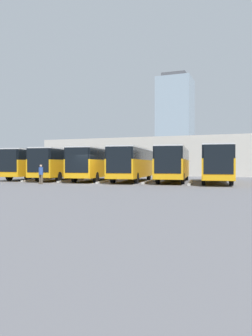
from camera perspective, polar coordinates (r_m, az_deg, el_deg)
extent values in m
plane|color=#5B5B60|center=(28.27, -6.05, -2.76)|extent=(600.00, 600.00, 0.00)
cube|color=orange|center=(30.33, 15.36, -0.12)|extent=(3.84, 11.02, 1.67)
cube|color=black|center=(30.34, 15.37, 2.42)|extent=(3.79, 10.85, 1.02)
cube|color=black|center=(24.92, 15.81, 1.47)|extent=(2.12, 0.32, 2.19)
cube|color=orange|center=(24.93, 15.80, -1.69)|extent=(2.29, 0.37, 0.40)
cube|color=silver|center=(30.36, 15.37, 3.50)|extent=(3.69, 10.58, 0.12)
cylinder|color=black|center=(27.07, 17.85, -1.91)|extent=(0.43, 1.00, 0.97)
cylinder|color=black|center=(26.99, 13.36, -1.90)|extent=(0.43, 1.00, 0.97)
cylinder|color=black|center=(33.74, 16.96, -1.41)|extent=(0.43, 1.00, 0.97)
cylinder|color=black|center=(33.67, 13.35, -1.40)|extent=(0.43, 1.00, 0.97)
cube|color=#B2B2AD|center=(29.03, 11.16, -2.53)|extent=(1.08, 6.30, 0.15)
cube|color=orange|center=(31.46, 8.29, -0.08)|extent=(3.84, 11.02, 1.67)
cube|color=black|center=(31.47, 8.29, 2.37)|extent=(3.79, 10.85, 1.02)
cube|color=black|center=(26.07, 7.24, 1.45)|extent=(2.12, 0.32, 2.19)
cube|color=orange|center=(26.08, 7.24, -1.57)|extent=(2.29, 0.37, 0.40)
cube|color=silver|center=(31.49, 8.29, 3.41)|extent=(3.69, 10.58, 0.12)
cylinder|color=black|center=(28.06, 9.84, -1.80)|extent=(0.43, 1.00, 0.97)
cylinder|color=black|center=(28.27, 5.55, -1.77)|extent=(0.43, 1.00, 0.97)
cylinder|color=black|center=(34.74, 10.52, -1.33)|extent=(0.43, 1.00, 0.97)
cylinder|color=black|center=(34.91, 7.04, -1.32)|extent=(0.43, 1.00, 0.97)
cube|color=#B2B2AD|center=(30.44, 3.99, -2.37)|extent=(1.08, 6.30, 0.15)
cube|color=orange|center=(32.00, 1.15, -0.06)|extent=(3.84, 11.02, 1.67)
cube|color=black|center=(32.01, 1.15, 2.35)|extent=(3.79, 10.85, 1.02)
cube|color=black|center=(26.74, -1.30, 1.44)|extent=(2.12, 0.32, 2.19)
cube|color=orange|center=(26.75, -1.30, -1.51)|extent=(2.29, 0.37, 0.40)
cube|color=silver|center=(32.03, 1.15, 3.37)|extent=(3.69, 10.58, 0.12)
cylinder|color=black|center=(28.53, 1.82, -1.75)|extent=(0.43, 1.00, 0.97)
cylinder|color=black|center=(29.03, -2.29, -1.71)|extent=(0.43, 1.00, 0.97)
cylinder|color=black|center=(35.11, 4.00, -1.31)|extent=(0.43, 1.00, 0.97)
cylinder|color=black|center=(35.51, 0.62, -1.28)|extent=(0.43, 1.00, 0.97)
cube|color=#B2B2AD|center=(31.28, -3.26, -2.29)|extent=(1.08, 6.30, 0.15)
cube|color=orange|center=(33.58, -5.16, -0.03)|extent=(3.84, 11.02, 1.67)
cube|color=black|center=(33.60, -5.16, 2.26)|extent=(3.79, 10.85, 1.02)
cube|color=black|center=(28.51, -8.61, 1.38)|extent=(2.12, 0.32, 2.19)
cube|color=orange|center=(28.52, -8.61, -1.38)|extent=(2.29, 0.37, 0.40)
cube|color=silver|center=(33.62, -5.16, 3.24)|extent=(3.69, 10.58, 0.12)
cylinder|color=black|center=(30.10, -5.26, -1.63)|extent=(0.43, 1.00, 0.97)
cylinder|color=black|center=(30.84, -9.00, -1.58)|extent=(0.43, 1.00, 0.97)
cylinder|color=black|center=(36.49, -1.91, -1.23)|extent=(0.43, 1.00, 0.97)
cylinder|color=black|center=(37.11, -5.07, -1.20)|extent=(0.43, 1.00, 0.97)
cube|color=#B2B2AD|center=(33.13, -9.46, -2.14)|extent=(1.08, 6.30, 0.15)
cube|color=orange|center=(35.45, -10.93, -0.01)|extent=(3.84, 11.02, 1.67)
cube|color=black|center=(35.46, -10.94, 2.17)|extent=(3.79, 10.85, 1.02)
cube|color=black|center=(30.60, -15.11, 1.31)|extent=(2.12, 0.32, 2.19)
cube|color=orange|center=(30.61, -15.10, -1.26)|extent=(2.29, 0.37, 0.40)
cube|color=silver|center=(35.48, -10.94, 3.09)|extent=(3.69, 10.58, 0.12)
cylinder|color=black|center=(31.98, -11.66, -1.50)|extent=(0.43, 1.00, 0.97)
cylinder|color=black|center=(32.94, -15.01, -1.45)|extent=(0.43, 1.00, 0.97)
cylinder|color=black|center=(38.15, -7.41, -1.16)|extent=(0.43, 1.00, 0.97)
cylinder|color=black|center=(38.95, -10.33, -1.12)|extent=(0.43, 1.00, 0.97)
cube|color=#B2B2AD|center=(35.24, -15.05, -1.99)|extent=(1.08, 6.30, 0.15)
cube|color=orange|center=(38.08, -15.57, 0.03)|extent=(3.84, 11.02, 1.67)
cube|color=black|center=(38.09, -15.58, 2.05)|extent=(3.79, 10.85, 1.02)
cube|color=black|center=(33.45, -20.06, 1.24)|extent=(2.12, 0.32, 2.19)
cube|color=orange|center=(33.46, -20.06, -1.12)|extent=(2.29, 0.37, 0.40)
cube|color=silver|center=(38.11, -15.58, 2.91)|extent=(3.69, 10.58, 0.12)
cylinder|color=black|center=(34.67, -16.71, -1.35)|extent=(0.43, 1.00, 0.97)
cylinder|color=black|center=(35.78, -19.65, -1.30)|extent=(0.43, 1.00, 0.97)
cylinder|color=black|center=(40.59, -11.97, -1.06)|extent=(0.43, 1.00, 0.97)
cylinder|color=black|center=(41.54, -14.62, -1.03)|extent=(0.43, 1.00, 0.97)
cylinder|color=brown|center=(28.48, -14.74, -1.94)|extent=(0.21, 0.21, 0.80)
cylinder|color=brown|center=(28.34, -14.45, -1.96)|extent=(0.21, 0.21, 0.80)
cylinder|color=#2D4C99|center=(28.38, -14.60, -0.51)|extent=(0.43, 0.43, 0.63)
sphere|color=tan|center=(28.38, -14.60, 0.35)|extent=(0.22, 0.22, 0.22)
cube|color=beige|center=(52.65, 6.90, 1.90)|extent=(38.03, 11.31, 5.70)
cube|color=silver|center=(59.72, 8.59, 4.24)|extent=(38.03, 3.00, 0.24)
cylinder|color=slate|center=(64.82, -2.77, 1.56)|extent=(0.20, 0.20, 5.45)
cube|color=#93A8B7|center=(185.92, 8.57, 7.72)|extent=(18.53, 18.53, 49.33)
cube|color=#4C4C51|center=(190.85, 8.59, 15.45)|extent=(12.97, 12.97, 2.40)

